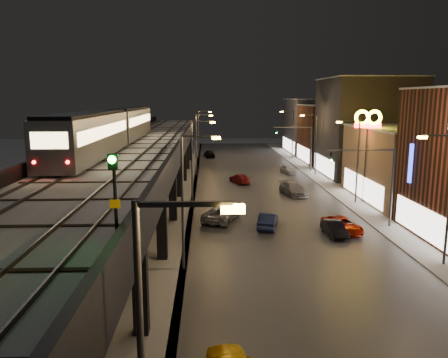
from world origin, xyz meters
name	(u,v)px	position (x,y,z in m)	size (l,w,h in m)	color
road_surface	(264,196)	(7.50, 35.00, 0.03)	(17.00, 120.00, 0.06)	#46474D
sidewalk_right	(348,195)	(17.50, 35.00, 0.07)	(4.00, 120.00, 0.14)	#9FA1A8
under_viaduct_pavement	(148,197)	(-6.00, 35.00, 0.03)	(11.00, 120.00, 0.06)	#9FA1A8
elevated_viaduct	(142,152)	(-6.00, 31.84, 5.62)	(9.00, 100.00, 6.30)	black
viaduct_trackbed	(142,145)	(-6.01, 31.97, 6.39)	(8.40, 100.00, 0.32)	#B2B7C1
viaduct_parapet_streetside	(183,140)	(-1.65, 32.00, 6.85)	(0.30, 100.00, 1.10)	black
viaduct_parapet_far	(101,141)	(-10.35, 32.00, 6.85)	(0.30, 100.00, 1.10)	black
building_c	(417,165)	(23.99, 32.00, 4.08)	(12.20, 15.20, 8.16)	#82684D
building_d	(366,128)	(23.99, 48.00, 7.08)	(12.20, 13.20, 14.16)	#28282E
building_e	(337,134)	(23.99, 62.00, 5.08)	(12.20, 12.20, 10.16)	brown
building_f	(318,126)	(23.99, 76.00, 5.58)	(12.20, 16.20, 11.16)	#3C3D48
streetlight_left_0	(152,353)	(-0.43, -5.00, 5.24)	(2.57, 0.28, 9.00)	#38383A
streetlight_left_1	(187,193)	(-0.43, 13.00, 5.24)	(2.57, 0.28, 9.00)	#38383A
streetlight_right_1	(447,191)	(16.73, 13.00, 5.24)	(2.56, 0.28, 9.00)	#38383A
streetlight_left_2	(194,156)	(-0.43, 31.00, 5.24)	(2.57, 0.28, 9.00)	#38383A
streetlight_right_2	(355,156)	(16.73, 31.00, 5.24)	(2.56, 0.28, 9.00)	#38383A
streetlight_left_3	(198,140)	(-0.43, 49.00, 5.24)	(2.57, 0.28, 9.00)	#38383A
streetlight_right_3	(315,140)	(16.73, 49.00, 5.24)	(2.56, 0.28, 9.00)	#38383A
streetlight_left_4	(200,131)	(-0.43, 67.00, 5.24)	(2.57, 0.28, 9.00)	#38383A
streetlight_right_4	(291,131)	(16.73, 67.00, 5.24)	(2.56, 0.28, 9.00)	#38383A
traffic_light_rig_a	(380,178)	(15.84, 22.00, 4.50)	(6.10, 0.34, 7.00)	#38383A
traffic_light_rig_b	(304,143)	(15.84, 52.00, 4.50)	(6.10, 0.34, 7.00)	#38383A
subway_train	(113,127)	(-8.50, 29.63, 8.39)	(2.98, 35.88, 3.56)	gray
rail_signal	(114,180)	(-2.10, -0.62, 8.67)	(0.33, 0.42, 2.89)	black
car_near_white	(268,221)	(6.19, 22.15, 0.68)	(1.44, 4.13, 1.36)	#161F43
car_mid_silver	(221,214)	(2.20, 24.46, 0.75)	(2.48, 5.39, 1.50)	gray
car_mid_dark	(240,179)	(5.27, 42.66, 0.62)	(1.74, 4.28, 1.24)	maroon
car_far_white	(209,154)	(1.32, 68.81, 0.72)	(1.70, 4.24, 1.44)	black
car_onc_silver	(334,229)	(11.35, 19.61, 0.62)	(1.31, 3.75, 1.24)	black
car_onc_dark	(342,226)	(12.34, 20.62, 0.63)	(2.08, 4.52, 1.25)	#981607
car_onc_white	(293,189)	(10.98, 35.11, 0.74)	(2.07, 5.08, 1.48)	gray
car_onc_red	(288,170)	(13.10, 49.82, 0.64)	(1.51, 3.75, 1.28)	silver
sign_mcdonalds	(368,128)	(18.00, 31.35, 8.19)	(2.98, 0.39, 10.06)	#38383A
sign_carwash	(418,171)	(18.50, 20.70, 5.26)	(1.45, 0.35, 7.54)	#38383A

